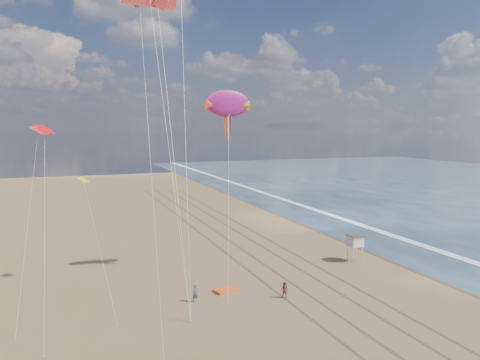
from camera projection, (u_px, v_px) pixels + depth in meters
name	position (u px, v px, depth m)	size (l,w,h in m)	color
wet_sand	(339.00, 228.00, 69.09)	(260.00, 260.00, 0.00)	#42301E
foam	(363.00, 226.00, 70.57)	(260.00, 260.00, 0.00)	white
tracks	(265.00, 256.00, 53.99)	(7.68, 120.00, 0.01)	brown
lifeguard_stand	(355.00, 241.00, 51.72)	(1.66, 1.66, 2.99)	white
grounded_kite	(225.00, 290.00, 42.52)	(1.92, 1.22, 0.22)	#FF5E15
show_kite	(228.00, 104.00, 46.13)	(4.50, 4.61, 19.62)	#9C1872
kite_flyer_a	(196.00, 293.00, 39.90)	(0.57, 0.37, 1.56)	#52546A
kite_flyer_b	(285.00, 290.00, 40.76)	(0.72, 0.56, 1.47)	brown
small_kites	(75.00, 102.00, 38.69)	(9.81, 11.52, 14.69)	#2433C5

